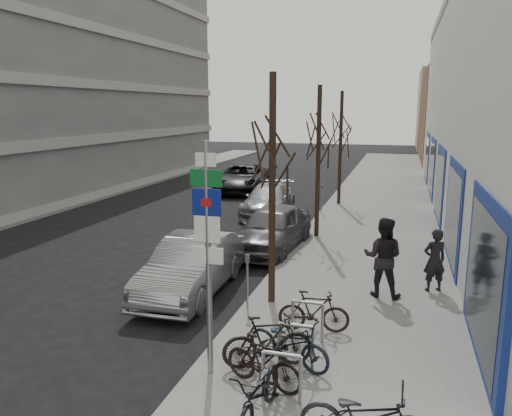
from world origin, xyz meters
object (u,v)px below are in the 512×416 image
Objects in this scene: tree_far at (341,121)px; parked_car_front at (192,266)px; bike_far_curb at (365,412)px; bike_mid_curb at (289,339)px; tree_mid at (319,126)px; lane_car at (242,178)px; bike_mid_inner at (268,341)px; bike_near_right at (263,362)px; parked_car_back at (269,200)px; pedestrian_far at (383,257)px; parked_car_mid at (273,228)px; highway_sign_pole at (208,246)px; meter_front at (247,275)px; bike_rack at (296,341)px; tree_near at (273,136)px; bike_near_left at (260,389)px; meter_back at (322,196)px; bike_far_inner at (314,311)px; meter_mid at (296,224)px; pedestrian_near at (435,260)px.

parked_car_front is at bearing -99.87° from tree_far.
bike_mid_curb is at bearing 36.26° from bike_far_curb.
lane_car is at bearing 121.84° from tree_mid.
lane_car reaches higher than parked_car_front.
bike_near_right is at bearing 163.72° from bike_mid_inner.
pedestrian_far is at bearing -62.87° from parked_car_back.
parked_car_mid is (1.00, 4.42, 0.04)m from parked_car_front.
bike_near_right is 5.02m from parked_car_front.
tree_mid reaches higher than highway_sign_pole.
meter_front is 5.30m from parked_car_mid.
bike_rack is 0.41× the size of tree_near.
bike_near_left is (1.03, -11.11, -3.42)m from tree_mid.
bike_rack is at bearing 33.95° from bike_far_curb.
bike_rack is at bearing -76.91° from lane_car.
parked_car_mid is at bearing 106.61° from bike_near_left.
tree_far reaches higher than parked_car_back.
parked_car_front is (-3.40, 3.23, 0.07)m from bike_rack.
highway_sign_pole is 2.42× the size of bike_near_left.
meter_front is (-0.45, -7.00, -3.19)m from tree_mid.
tree_near is 3.33× the size of bike_mid_inner.
bike_near_left reaches higher than bike_mid_inner.
tree_far is 13.30m from parked_car_front.
parked_car_front is 16.14m from lane_car.
highway_sign_pole is at bearing -93.26° from tree_near.
lane_car reaches higher than meter_back.
bike_mid_curb is at bearing 168.14° from bike_rack.
tree_far is at bearing -2.29° from bike_far_inner.
meter_front is 0.71× the size of bike_far_curb.
tree_mid reaches higher than parked_car_front.
parked_car_mid is at bearing 96.90° from highway_sign_pole.
meter_front is 1.00× the size of meter_back.
meter_mid is 6.60m from bike_far_inner.
parked_car_mid is at bearing -97.43° from meter_back.
tree_mid is 7.37m from parked_car_front.
lane_car is 17.14m from pedestrian_far.
bike_near_right is 0.74× the size of pedestrian_far.
parked_car_back is (-2.80, 3.76, -3.43)m from tree_mid.
bike_far_inner is 2.84m from pedestrian_far.
highway_sign_pole is at bearing -90.69° from tree_far.
tree_far is 3.31× the size of bike_mid_curb.
lane_car is (-5.92, 9.53, -3.32)m from tree_mid.
bike_mid_curb is 7.95m from parked_car_mid.
tree_near reaches higher than bike_near_right.
pedestrian_far is (3.72, -3.63, 0.38)m from parked_car_mid.
tree_near reaches higher than meter_back.
bike_mid_curb is 0.37× the size of parked_car_front.
tree_mid is 3.69× the size of bike_near_right.
bike_rack is 0.51× the size of parked_car_front.
lane_car is 3.47× the size of pedestrian_near.
highway_sign_pole reaches higher than parked_car_back.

